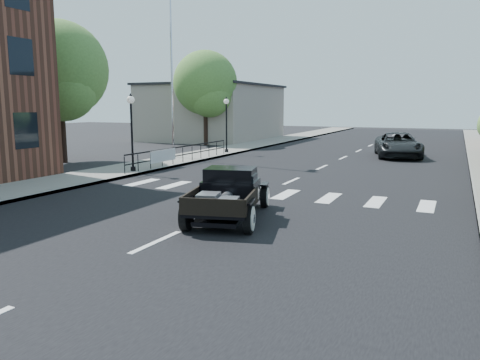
% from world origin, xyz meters
% --- Properties ---
extents(ground, '(120.00, 120.00, 0.00)m').
position_xyz_m(ground, '(0.00, 0.00, 0.00)').
color(ground, black).
rests_on(ground, ground).
extents(road, '(14.00, 80.00, 0.02)m').
position_xyz_m(road, '(0.00, 15.00, 0.01)').
color(road, black).
rests_on(road, ground).
extents(road_markings, '(12.00, 60.00, 0.06)m').
position_xyz_m(road_markings, '(0.00, 10.00, 0.00)').
color(road_markings, silver).
rests_on(road_markings, ground).
extents(sidewalk_left, '(3.00, 80.00, 0.15)m').
position_xyz_m(sidewalk_left, '(-8.50, 15.00, 0.07)').
color(sidewalk_left, gray).
rests_on(sidewalk_left, ground).
extents(low_building_left, '(10.00, 12.00, 5.00)m').
position_xyz_m(low_building_left, '(-15.00, 28.00, 2.50)').
color(low_building_left, gray).
rests_on(low_building_left, ground).
extents(railing, '(0.08, 10.00, 1.00)m').
position_xyz_m(railing, '(-7.30, 10.00, 0.65)').
color(railing, black).
rests_on(railing, sidewalk_left).
extents(banner, '(0.04, 2.20, 0.60)m').
position_xyz_m(banner, '(-7.22, 8.00, 0.45)').
color(banner, silver).
rests_on(banner, sidewalk_left).
extents(lamp_post_b, '(0.36, 0.36, 3.65)m').
position_xyz_m(lamp_post_b, '(-7.60, 6.00, 1.97)').
color(lamp_post_b, black).
rests_on(lamp_post_b, sidewalk_left).
extents(lamp_post_c, '(0.36, 0.36, 3.65)m').
position_xyz_m(lamp_post_c, '(-7.60, 16.00, 1.97)').
color(lamp_post_c, black).
rests_on(lamp_post_c, sidewalk_left).
extents(flagpole, '(0.12, 0.12, 12.12)m').
position_xyz_m(flagpole, '(-9.20, 12.00, 6.21)').
color(flagpole, silver).
rests_on(flagpole, sidewalk_left).
extents(big_tree_near, '(5.39, 5.39, 7.92)m').
position_xyz_m(big_tree_near, '(-14.00, 8.00, 3.96)').
color(big_tree_near, '#4A7733').
rests_on(big_tree_near, ground).
extents(big_tree_far, '(5.21, 5.21, 7.66)m').
position_xyz_m(big_tree_far, '(-12.50, 22.00, 3.83)').
color(big_tree_far, '#4A7733').
rests_on(big_tree_far, ground).
extents(hotrod_pickup, '(3.00, 4.67, 1.50)m').
position_xyz_m(hotrod_pickup, '(0.53, -0.11, 0.75)').
color(hotrod_pickup, black).
rests_on(hotrod_pickup, ground).
extents(second_car, '(3.68, 5.95, 1.54)m').
position_xyz_m(second_car, '(3.01, 18.84, 0.77)').
color(second_car, black).
rests_on(second_car, ground).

